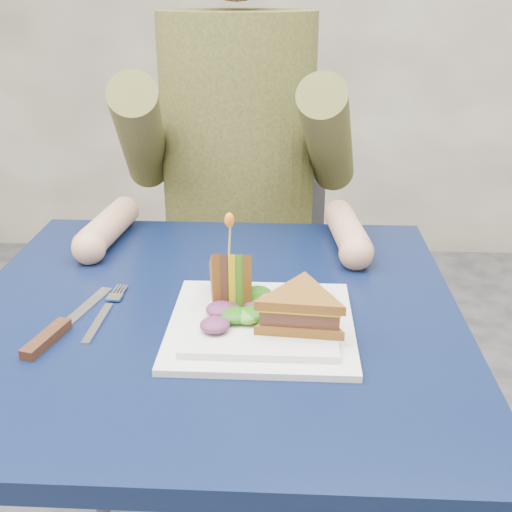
# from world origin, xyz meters

# --- Properties ---
(table) EXTENTS (0.75, 0.75, 0.73)m
(table) POSITION_xyz_m (0.00, 0.00, 0.65)
(table) COLOR black
(table) RESTS_ON ground
(chair) EXTENTS (0.42, 0.40, 0.93)m
(chair) POSITION_xyz_m (0.00, 0.65, 0.54)
(chair) COLOR #47474C
(chair) RESTS_ON ground
(diner) EXTENTS (0.54, 0.59, 0.74)m
(diner) POSITION_xyz_m (-0.00, 0.54, 0.91)
(diner) COLOR #4C4D23
(diner) RESTS_ON chair
(plate) EXTENTS (0.26, 0.26, 0.02)m
(plate) POSITION_xyz_m (0.08, -0.06, 0.74)
(plate) COLOR white
(plate) RESTS_ON table
(sandwich_flat) EXTENTS (0.15, 0.15, 0.05)m
(sandwich_flat) POSITION_xyz_m (0.13, -0.08, 0.78)
(sandwich_flat) COLOR brown
(sandwich_flat) RESTS_ON plate
(sandwich_upright) EXTENTS (0.08, 0.12, 0.12)m
(sandwich_upright) POSITION_xyz_m (0.03, -0.01, 0.78)
(sandwich_upright) COLOR brown
(sandwich_upright) RESTS_ON plate
(fork) EXTENTS (0.02, 0.18, 0.01)m
(fork) POSITION_xyz_m (-0.15, -0.03, 0.73)
(fork) COLOR silver
(fork) RESTS_ON table
(knife) EXTENTS (0.07, 0.22, 0.02)m
(knife) POSITION_xyz_m (-0.21, -0.09, 0.74)
(knife) COLOR silver
(knife) RESTS_ON table
(toothpick) EXTENTS (0.01, 0.01, 0.06)m
(toothpick) POSITION_xyz_m (0.03, -0.01, 0.85)
(toothpick) COLOR tan
(toothpick) RESTS_ON sandwich_upright
(toothpick_frill) EXTENTS (0.01, 0.01, 0.02)m
(toothpick_frill) POSITION_xyz_m (0.03, -0.01, 0.88)
(toothpick_frill) COLOR orange
(toothpick_frill) RESTS_ON sandwich_upright
(lettuce_spill) EXTENTS (0.15, 0.13, 0.02)m
(lettuce_spill) POSITION_xyz_m (0.08, -0.05, 0.76)
(lettuce_spill) COLOR #337A14
(lettuce_spill) RESTS_ON plate
(onion_ring) EXTENTS (0.04, 0.04, 0.02)m
(onion_ring) POSITION_xyz_m (0.09, -0.05, 0.77)
(onion_ring) COLOR #9E4C7A
(onion_ring) RESTS_ON plate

